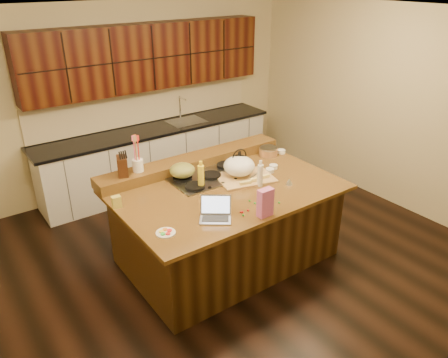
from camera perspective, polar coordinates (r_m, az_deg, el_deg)
room at (r=4.57m, az=0.37°, el=3.74°), size 5.52×5.02×2.72m
island at (r=4.97m, az=0.34°, el=-5.78°), size 2.40×1.60×0.92m
back_ledge at (r=5.25m, az=-4.14°, el=2.30°), size 2.40×0.30×0.12m
cooktop at (r=4.96m, az=-1.68°, el=0.35°), size 0.92×0.52×0.05m
back_counter at (r=6.64m, az=-8.93°, el=7.15°), size 3.70×0.66×2.40m
kettle at (r=4.97m, az=2.01°, el=2.07°), size 0.24×0.24×0.21m
green_bowl at (r=4.87m, az=-5.48°, el=1.14°), size 0.35×0.35×0.16m
laptop at (r=4.16m, az=-1.12°, el=-4.38°), size 0.38×0.36×0.21m
oil_bottle at (r=4.67m, az=-3.01°, el=0.25°), size 0.09×0.09×0.27m
vinegar_bottle at (r=4.74m, az=4.75°, el=0.46°), size 0.08×0.08×0.25m
wooden_tray at (r=4.92m, az=2.19°, el=1.34°), size 0.70×0.58×0.25m
ramekin_a at (r=5.12m, az=6.00°, el=1.14°), size 0.12×0.12×0.04m
ramekin_b at (r=5.22m, az=6.47°, el=1.62°), size 0.12×0.12×0.04m
ramekin_c at (r=5.68m, az=7.52°, el=3.58°), size 0.11×0.11×0.04m
strainer_bowl at (r=5.58m, az=5.80°, el=3.53°), size 0.27×0.27×0.09m
kitchen_timer at (r=4.85m, az=8.51°, el=-0.32°), size 0.10×0.10×0.07m
pink_bag at (r=4.16m, az=5.41°, el=-3.09°), size 0.15×0.08×0.28m
candy_plate at (r=3.98m, az=-7.63°, el=-6.98°), size 0.19×0.19×0.01m
package_box at (r=4.45m, az=-13.87°, el=-2.92°), size 0.09×0.07×0.12m
utensil_crock at (r=4.90m, az=-11.18°, el=1.76°), size 0.14×0.14×0.14m
knife_block at (r=4.83m, az=-13.13°, el=1.65°), size 0.16×0.20×0.21m
gumdrop_0 at (r=4.26m, az=2.44°, el=-4.32°), size 0.02×0.02×0.02m
gumdrop_1 at (r=4.46m, az=3.36°, el=-2.86°), size 0.02×0.02×0.02m
gumdrop_2 at (r=4.54m, az=4.62°, el=-2.38°), size 0.02×0.02×0.02m
gumdrop_3 at (r=4.20m, az=2.54°, el=-4.75°), size 0.02×0.02×0.02m
gumdrop_4 at (r=4.29m, az=3.15°, el=-4.10°), size 0.02×0.02×0.02m
gumdrop_5 at (r=4.45m, az=7.22°, el=-3.07°), size 0.02×0.02×0.02m
gumdrop_6 at (r=4.25m, az=2.23°, el=-4.34°), size 0.02×0.02×0.02m
gumdrop_7 at (r=4.43m, az=4.48°, el=-3.08°), size 0.02×0.02×0.02m
gumdrop_8 at (r=4.39m, az=5.60°, el=-3.41°), size 0.02×0.02×0.02m
gumdrop_9 at (r=4.42m, az=4.05°, el=-3.16°), size 0.02×0.02×0.02m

